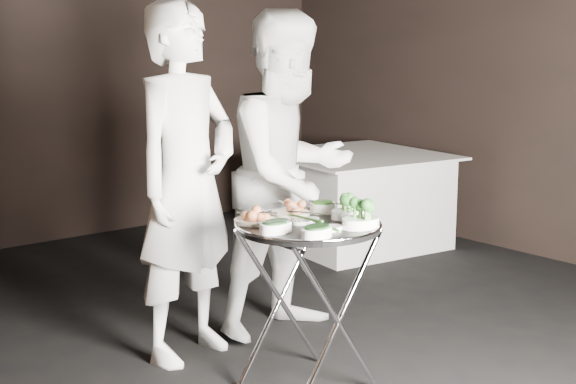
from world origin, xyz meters
TOP-DOWN VIEW (x-y plane):
  - wall_back at (0.00, 3.52)m, footprint 6.00×0.05m
  - tray_stand at (0.02, -0.07)m, footprint 0.55×0.47m
  - serving_tray at (0.02, -0.07)m, footprint 0.69×0.69m
  - potato_plate_a at (-0.16, 0.10)m, footprint 0.20×0.20m
  - potato_plate_b at (0.07, 0.12)m, footprint 0.20×0.20m
  - greens_bowl at (0.23, 0.07)m, footprint 0.13×0.13m
  - asparagus_plate_a at (0.02, -0.05)m, footprint 0.17×0.11m
  - asparagus_plate_b at (-0.02, -0.23)m, footprint 0.20×0.14m
  - spinach_bowl_a at (-0.21, -0.11)m, footprint 0.19×0.14m
  - spinach_bowl_b at (-0.13, -0.30)m, footprint 0.19×0.15m
  - broccoli_bowl_a at (0.23, -0.11)m, footprint 0.19×0.16m
  - broccoli_bowl_b at (0.15, -0.29)m, footprint 0.20×0.16m
  - serving_utensils at (0.03, -0.01)m, footprint 0.58×0.44m
  - waiter_left at (-0.19, 0.66)m, footprint 0.77×0.61m
  - waiter_right at (0.47, 0.60)m, footprint 0.92×0.73m
  - dining_table at (2.14, 1.82)m, footprint 1.32×1.32m

SIDE VIEW (x-z plane):
  - dining_table at x=2.14m, z-range 0.00..0.75m
  - tray_stand at x=0.02m, z-range 0.05..0.86m
  - serving_tray at x=0.02m, z-range 0.79..0.83m
  - asparagus_plate_a at x=0.02m, z-range 0.82..0.85m
  - asparagus_plate_b at x=-0.02m, z-range 0.82..0.86m
  - potato_plate_b at x=0.07m, z-range 0.82..0.89m
  - broccoli_bowl_a at x=0.23m, z-range 0.82..0.89m
  - potato_plate_a at x=-0.16m, z-range 0.82..0.89m
  - spinach_bowl_b at x=-0.13m, z-range 0.82..0.89m
  - spinach_bowl_a at x=-0.21m, z-range 0.82..0.89m
  - greens_bowl at x=0.23m, z-range 0.82..0.89m
  - broccoli_bowl_b at x=0.15m, z-range 0.82..0.89m
  - serving_utensils at x=0.03m, z-range 0.87..0.88m
  - waiter_right at x=0.47m, z-range 0.00..1.83m
  - waiter_left at x=-0.19m, z-range 0.00..1.87m
  - wall_back at x=0.00m, z-range 0.00..3.00m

